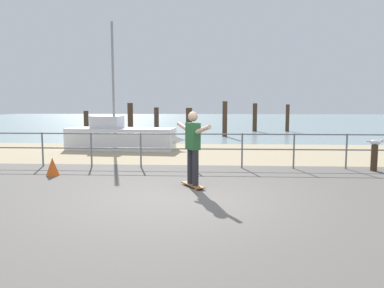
{
  "coord_description": "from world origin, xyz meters",
  "views": [
    {
      "loc": [
        0.57,
        -7.14,
        1.91
      ],
      "look_at": [
        0.07,
        2.0,
        0.9
      ],
      "focal_mm": 34.27,
      "sensor_mm": 36.0,
      "label": 1
    }
  ],
  "objects": [
    {
      "name": "groyne_post_3",
      "position": [
        -0.89,
        16.24,
        0.82
      ],
      "size": [
        0.4,
        0.4,
        1.65
      ],
      "primitive_type": "cylinder",
      "color": "#422D1E",
      "rests_on": "ground"
    },
    {
      "name": "skateboarder",
      "position": [
        0.15,
        1.03,
        1.02
      ],
      "size": [
        0.84,
        1.27,
        1.65
      ],
      "color": "#26262B",
      "rests_on": "skateboard"
    },
    {
      "name": "seagull",
      "position": [
        5.16,
        3.31,
        0.84
      ],
      "size": [
        0.35,
        0.41,
        0.18
      ],
      "color": "white",
      "rests_on": "bollard_short"
    },
    {
      "name": "beach_strip",
      "position": [
        0.0,
        7.0,
        0.0
      ],
      "size": [
        24.0,
        6.0,
        0.04
      ],
      "primitive_type": "cube",
      "color": "tan",
      "rests_on": "ground"
    },
    {
      "name": "bollard_short",
      "position": [
        5.15,
        3.33,
        0.38
      ],
      "size": [
        0.18,
        0.18,
        0.76
      ],
      "primitive_type": "cylinder",
      "color": "#422D1E",
      "rests_on": "ground"
    },
    {
      "name": "sea_surface",
      "position": [
        0.0,
        35.0,
        0.0
      ],
      "size": [
        72.0,
        50.0,
        0.04
      ],
      "primitive_type": "cube",
      "color": "#849EA3",
      "rests_on": "ground"
    },
    {
      "name": "skateboard",
      "position": [
        0.15,
        1.03,
        0.07
      ],
      "size": [
        0.59,
        0.78,
        0.08
      ],
      "color": "brown",
      "rests_on": "ground"
    },
    {
      "name": "groyne_post_0",
      "position": [
        -7.5,
        16.0,
        0.73
      ],
      "size": [
        0.31,
        0.31,
        1.45
      ],
      "primitive_type": "cylinder",
      "color": "#422D1E",
      "rests_on": "ground"
    },
    {
      "name": "groyne_post_6",
      "position": [
        5.72,
        18.18,
        0.93
      ],
      "size": [
        0.25,
        0.25,
        1.86
      ],
      "primitive_type": "cylinder",
      "color": "#422D1E",
      "rests_on": "ground"
    },
    {
      "name": "ground_plane",
      "position": [
        0.0,
        -1.0,
        0.0
      ],
      "size": [
        24.0,
        10.0,
        0.04
      ],
      "primitive_type": "cube",
      "color": "#605B56",
      "rests_on": "ground"
    },
    {
      "name": "groyne_post_2",
      "position": [
        -3.09,
        16.94,
        0.83
      ],
      "size": [
        0.31,
        0.31,
        1.66
      ],
      "primitive_type": "cylinder",
      "color": "#422D1E",
      "rests_on": "ground"
    },
    {
      "name": "sailboat",
      "position": [
        -3.03,
        7.83,
        0.52
      ],
      "size": [
        5.03,
        1.8,
        5.21
      ],
      "color": "silver",
      "rests_on": "ground"
    },
    {
      "name": "traffic_cone",
      "position": [
        -3.62,
        2.16,
        0.25
      ],
      "size": [
        0.36,
        0.36,
        0.5
      ],
      "primitive_type": "cone",
      "color": "#E55919",
      "rests_on": "ground"
    },
    {
      "name": "groyne_post_1",
      "position": [
        -5.3,
        18.97,
        0.98
      ],
      "size": [
        0.39,
        0.39,
        1.96
      ],
      "primitive_type": "cylinder",
      "color": "#422D1E",
      "rests_on": "ground"
    },
    {
      "name": "groyne_post_5",
      "position": [
        3.52,
        18.25,
        0.97
      ],
      "size": [
        0.3,
        0.3,
        1.93
      ],
      "primitive_type": "cylinder",
      "color": "#422D1E",
      "rests_on": "ground"
    },
    {
      "name": "groyne_post_4",
      "position": [
        1.31,
        14.06,
        1.02
      ],
      "size": [
        0.27,
        0.27,
        2.05
      ],
      "primitive_type": "cylinder",
      "color": "#422D1E",
      "rests_on": "ground"
    },
    {
      "name": "railing_fence",
      "position": [
        -0.04,
        3.6,
        0.69
      ],
      "size": [
        12.08,
        0.05,
        1.05
      ],
      "color": "slate",
      "rests_on": "ground"
    }
  ]
}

